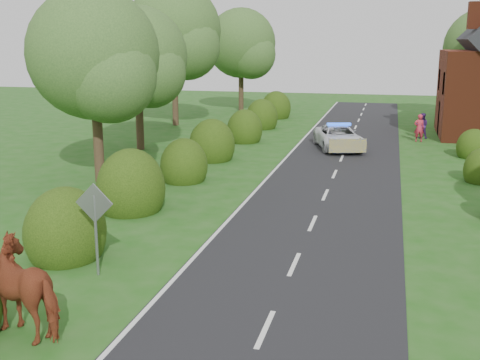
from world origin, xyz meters
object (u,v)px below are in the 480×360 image
(cow, at_px, (33,293))
(police_van, at_px, (338,137))
(road_sign, at_px, (95,216))
(pedestrian_purple, at_px, (422,126))
(pedestrian_red, at_px, (419,128))

(cow, distance_m, police_van, 24.49)
(road_sign, xyz_separation_m, pedestrian_purple, (9.39, 26.10, -0.84))
(road_sign, bearing_deg, pedestrian_red, 69.64)
(police_van, bearing_deg, pedestrian_red, 22.92)
(pedestrian_red, bearing_deg, pedestrian_purple, -107.90)
(road_sign, relative_size, pedestrian_red, 1.48)
(pedestrian_red, height_order, pedestrian_purple, pedestrian_red)
(police_van, height_order, pedestrian_purple, pedestrian_purple)
(pedestrian_purple, bearing_deg, cow, 75.05)
(pedestrian_red, bearing_deg, road_sign, 60.95)
(pedestrian_red, relative_size, pedestrian_purple, 1.06)
(cow, bearing_deg, police_van, -175.21)
(police_van, xyz_separation_m, pedestrian_red, (4.60, 3.79, 0.17))
(road_sign, distance_m, pedestrian_purple, 27.75)
(pedestrian_red, xyz_separation_m, pedestrian_purple, (0.23, 1.43, -0.04))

